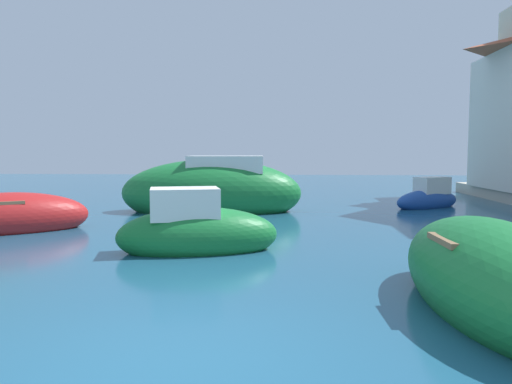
# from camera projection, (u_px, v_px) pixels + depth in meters

# --- Properties ---
(ground) EXTENTS (80.00, 80.00, 0.00)m
(ground) POSITION_uv_depth(u_px,v_px,m) (172.00, 364.00, 5.00)
(ground) COLOR #1E5170
(moored_boat_0) EXTENTS (4.34, 3.54, 1.36)m
(moored_boat_0) POSITION_uv_depth(u_px,v_px,m) (7.00, 218.00, 13.15)
(moored_boat_0) COLOR #B21E1E
(moored_boat_0) RESTS_ON ground
(moored_boat_1) EXTENTS (3.09, 2.53, 1.36)m
(moored_boat_1) POSITION_uv_depth(u_px,v_px,m) (428.00, 198.00, 18.83)
(moored_boat_1) COLOR #1E479E
(moored_boat_1) RESTS_ON ground
(moored_boat_2) EXTENTS (1.96, 4.72, 1.60)m
(moored_boat_2) POSITION_uv_depth(u_px,v_px,m) (491.00, 279.00, 6.59)
(moored_boat_2) COLOR #197233
(moored_boat_2) RESTS_ON ground
(moored_boat_3) EXTENTS (6.52, 3.03, 2.51)m
(moored_boat_3) POSITION_uv_depth(u_px,v_px,m) (212.00, 191.00, 17.55)
(moored_boat_3) COLOR #197233
(moored_boat_3) RESTS_ON ground
(moored_boat_6) EXTENTS (3.68, 2.17, 1.64)m
(moored_boat_6) POSITION_uv_depth(u_px,v_px,m) (196.00, 231.00, 10.57)
(moored_boat_6) COLOR #197233
(moored_boat_6) RESTS_ON ground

